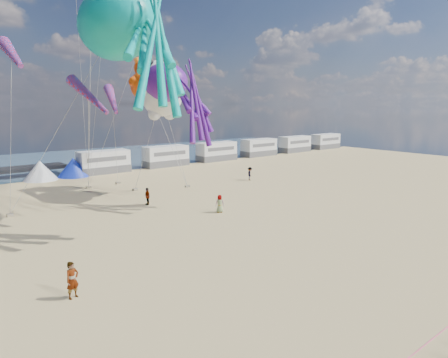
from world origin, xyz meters
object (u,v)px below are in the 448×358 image
at_px(motorhome_2, 217,151).
at_px(motorhome_5, 326,141).
at_px(sandbag_b, 135,189).
at_px(kite_octopus_teal, 117,24).
at_px(sandbag_d, 118,183).
at_px(motorhome_3, 259,147).
at_px(motorhome_4, 295,144).
at_px(beachgoer_3, 147,196).
at_px(tent_blue, 74,167).
at_px(beachgoer_2, 250,174).
at_px(kite_octopus_purple, 165,83).
at_px(kite_teddy_orange, 147,86).
at_px(sandbag_a, 10,215).
at_px(sandbag_e, 89,187).
at_px(beachgoer_0, 220,204).
at_px(motorhome_0, 104,162).
at_px(tent_white, 40,170).
at_px(motorhome_1, 166,156).
at_px(windsock_mid, 112,100).
at_px(windsock_right, 88,95).
at_px(windsock_left, 12,53).
at_px(standing_person, 72,280).
at_px(kite_panda, 162,96).
at_px(sandbag_c, 187,186).

relative_size(motorhome_2, motorhome_5, 1.00).
relative_size(sandbag_b, kite_octopus_teal, 0.04).
bearing_deg(sandbag_d, motorhome_3, 15.06).
xyz_separation_m(motorhome_4, kite_octopus_teal, (-44.89, -21.15, 13.53)).
bearing_deg(beachgoer_3, motorhome_4, 119.07).
bearing_deg(tent_blue, beachgoer_2, -45.48).
distance_m(tent_blue, beachgoer_2, 22.39).
bearing_deg(kite_octopus_purple, kite_teddy_orange, 74.30).
relative_size(sandbag_a, sandbag_e, 1.00).
distance_m(sandbag_b, sandbag_d, 4.49).
bearing_deg(kite_teddy_orange, sandbag_e, 161.97).
bearing_deg(beachgoer_0, motorhome_0, -60.89).
xyz_separation_m(motorhome_2, sandbag_e, (-24.25, -8.40, -1.39)).
bearing_deg(tent_white, sandbag_a, -112.55).
bearing_deg(motorhome_2, sandbag_b, -148.75).
distance_m(motorhome_1, kite_teddy_orange, 18.06).
relative_size(tent_blue, kite_octopus_teal, 0.33).
bearing_deg(windsock_mid, kite_octopus_teal, -93.14).
height_order(tent_white, beachgoer_2, tent_white).
bearing_deg(beachgoer_2, sandbag_b, 113.98).
bearing_deg(windsock_mid, tent_white, 125.50).
relative_size(sandbag_a, windsock_right, 0.09).
xyz_separation_m(motorhome_3, windsock_left, (-41.52, -14.96, 11.50)).
bearing_deg(windsock_left, motorhome_4, 18.90).
height_order(motorhome_1, sandbag_b, motorhome_1).
xyz_separation_m(motorhome_1, beachgoer_0, (-9.68, -25.14, -0.74)).
xyz_separation_m(tent_blue, beachgoer_2, (15.70, -15.96, -0.41)).
distance_m(motorhome_4, sandbag_d, 40.56).
relative_size(tent_blue, windsock_mid, 0.70).
bearing_deg(sandbag_a, motorhome_2, 24.61).
bearing_deg(motorhome_3, sandbag_a, -160.38).
xyz_separation_m(motorhome_0, standing_person, (-15.02, -32.71, -0.59)).
xyz_separation_m(motorhome_4, windsock_right, (-47.13, -20.43, 8.22)).
relative_size(motorhome_0, motorhome_5, 1.00).
bearing_deg(windsock_left, kite_panda, -1.25).
bearing_deg(beachgoer_2, beachgoer_3, 138.68).
bearing_deg(sandbag_e, sandbag_c, -35.88).
bearing_deg(beachgoer_2, kite_panda, 127.21).
bearing_deg(motorhome_0, beachgoer_3, -101.04).
height_order(motorhome_3, windsock_right, windsock_right).
bearing_deg(tent_white, windsock_mid, -70.97).
xyz_separation_m(motorhome_1, windsock_right, (-18.63, -20.43, 8.22)).
relative_size(motorhome_0, windsock_right, 1.24).
distance_m(beachgoer_0, kite_panda, 13.04).
bearing_deg(motorhome_2, sandbag_c, -136.55).
bearing_deg(tent_white, windsock_left, -108.55).
distance_m(motorhome_4, sandbag_a, 54.54).
xyz_separation_m(standing_person, kite_octopus_teal, (8.13, 11.56, 14.13)).
bearing_deg(motorhome_1, windsock_mid, -137.03).
bearing_deg(motorhome_4, kite_octopus_teal, -154.77).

